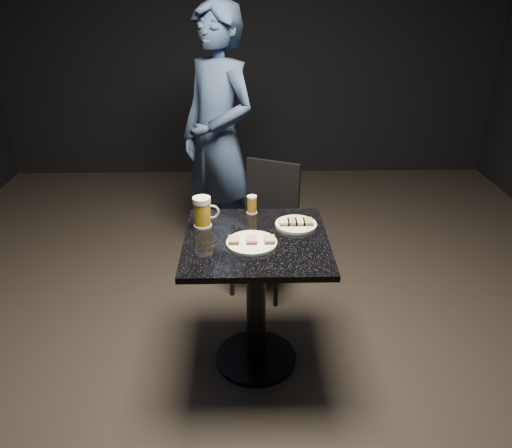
# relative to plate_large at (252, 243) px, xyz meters

# --- Properties ---
(floor) EXTENTS (6.00, 6.00, 0.00)m
(floor) POSITION_rel_plate_large_xyz_m (0.02, 0.05, -0.76)
(floor) COLOR black
(floor) RESTS_ON ground
(plate_large) EXTENTS (0.24, 0.24, 0.01)m
(plate_large) POSITION_rel_plate_large_xyz_m (0.00, 0.00, 0.00)
(plate_large) COLOR white
(plate_large) RESTS_ON table
(plate_small) EXTENTS (0.21, 0.21, 0.01)m
(plate_small) POSITION_rel_plate_large_xyz_m (0.23, 0.19, 0.00)
(plate_small) COLOR white
(plate_small) RESTS_ON table
(patron) EXTENTS (0.75, 0.77, 1.78)m
(patron) POSITION_rel_plate_large_xyz_m (-0.21, 1.23, 0.14)
(patron) COLOR navy
(patron) RESTS_ON floor
(table) EXTENTS (0.70, 0.70, 0.75)m
(table) POSITION_rel_plate_large_xyz_m (0.02, 0.05, -0.25)
(table) COLOR black
(table) RESTS_ON floor
(beer_mug) EXTENTS (0.13, 0.09, 0.16)m
(beer_mug) POSITION_rel_plate_large_xyz_m (-0.24, 0.20, 0.07)
(beer_mug) COLOR silver
(beer_mug) RESTS_ON table
(beer_tumbler) EXTENTS (0.06, 0.06, 0.10)m
(beer_tumbler) POSITION_rel_plate_large_xyz_m (0.01, 0.35, 0.04)
(beer_tumbler) COLOR silver
(beer_tumbler) RESTS_ON table
(chair) EXTENTS (0.48, 0.48, 0.85)m
(chair) POSITION_rel_plate_large_xyz_m (0.11, 0.82, -0.26)
(chair) COLOR black
(chair) RESTS_ON floor
(canapes_on_plate_large) EXTENTS (0.22, 0.07, 0.02)m
(canapes_on_plate_large) POSITION_rel_plate_large_xyz_m (0.00, 0.00, 0.02)
(canapes_on_plate_large) COLOR #4C3521
(canapes_on_plate_large) RESTS_ON plate_large
(canapes_on_plate_small) EXTENTS (0.17, 0.07, 0.02)m
(canapes_on_plate_small) POSITION_rel_plate_large_xyz_m (0.23, 0.19, 0.02)
(canapes_on_plate_small) COLOR #4C3521
(canapes_on_plate_small) RESTS_ON plate_small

